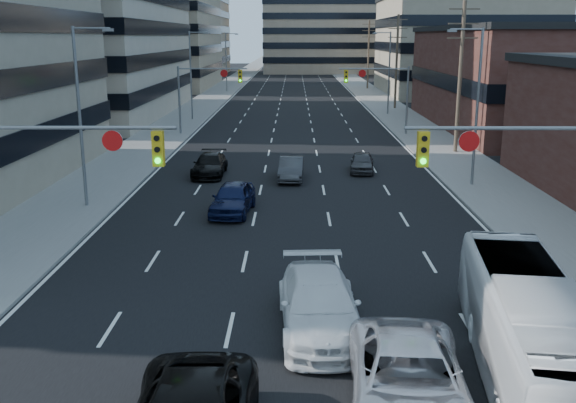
% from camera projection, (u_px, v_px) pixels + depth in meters
% --- Properties ---
extents(road_surface, '(18.00, 300.00, 0.02)m').
position_uv_depth(road_surface, '(294.00, 77.00, 139.23)').
color(road_surface, black).
rests_on(road_surface, ground).
extents(sidewalk_left, '(5.00, 300.00, 0.15)m').
position_uv_depth(sidewalk_left, '(241.00, 76.00, 139.33)').
color(sidewalk_left, slate).
rests_on(sidewalk_left, ground).
extents(sidewalk_right, '(5.00, 300.00, 0.15)m').
position_uv_depth(sidewalk_right, '(347.00, 76.00, 139.10)').
color(sidewalk_right, slate).
rests_on(sidewalk_right, ground).
extents(office_left_far, '(20.00, 30.00, 16.00)m').
position_uv_depth(office_left_far, '(152.00, 39.00, 108.42)').
color(office_left_far, gray).
rests_on(office_left_far, ground).
extents(storefront_right_mid, '(20.00, 30.00, 9.00)m').
position_uv_depth(storefront_right_mid, '(547.00, 80.00, 60.42)').
color(storefront_right_mid, '#472119').
rests_on(storefront_right_mid, ground).
extents(office_right_far, '(22.00, 28.00, 14.00)m').
position_uv_depth(office_right_far, '(459.00, 47.00, 96.58)').
color(office_right_far, gray).
rests_on(office_right_far, ground).
extents(bg_block_left, '(24.00, 24.00, 20.00)m').
position_uv_depth(bg_block_left, '(172.00, 29.00, 146.68)').
color(bg_block_left, '#ADA089').
rests_on(bg_block_left, ground).
extents(bg_block_right, '(22.00, 22.00, 12.00)m').
position_uv_depth(bg_block_right, '(443.00, 48.00, 137.42)').
color(bg_block_right, gray).
rests_on(bg_block_right, ground).
extents(signal_near_left, '(6.59, 0.33, 6.00)m').
position_uv_depth(signal_near_left, '(53.00, 174.00, 20.11)').
color(signal_near_left, slate).
rests_on(signal_near_left, ground).
extents(signal_near_right, '(6.59, 0.33, 6.00)m').
position_uv_depth(signal_near_right, '(529.00, 175.00, 19.96)').
color(signal_near_right, slate).
rests_on(signal_near_right, ground).
extents(signal_far_left, '(6.09, 0.33, 6.00)m').
position_uv_depth(signal_far_left, '(205.00, 86.00, 55.94)').
color(signal_far_left, slate).
rests_on(signal_far_left, ground).
extents(signal_far_right, '(6.09, 0.33, 6.00)m').
position_uv_depth(signal_far_right, '(381.00, 86.00, 55.79)').
color(signal_far_right, slate).
rests_on(signal_far_right, ground).
extents(utility_pole_block, '(2.20, 0.28, 11.00)m').
position_uv_depth(utility_pole_block, '(460.00, 75.00, 46.66)').
color(utility_pole_block, '#4C3D2D').
rests_on(utility_pole_block, ground).
extents(utility_pole_midblock, '(2.20, 0.28, 11.00)m').
position_uv_depth(utility_pole_midblock, '(397.00, 60.00, 75.71)').
color(utility_pole_midblock, '#4C3D2D').
rests_on(utility_pole_midblock, ground).
extents(utility_pole_distant, '(2.20, 0.28, 11.00)m').
position_uv_depth(utility_pole_distant, '(368.00, 53.00, 104.75)').
color(utility_pole_distant, '#4C3D2D').
rests_on(utility_pole_distant, ground).
extents(streetlight_left_near, '(2.03, 0.22, 9.00)m').
position_uv_depth(streetlight_left_near, '(82.00, 109.00, 31.57)').
color(streetlight_left_near, slate).
rests_on(streetlight_left_near, ground).
extents(streetlight_left_mid, '(2.03, 0.22, 9.00)m').
position_uv_depth(streetlight_left_mid, '(192.00, 71.00, 65.46)').
color(streetlight_left_mid, slate).
rests_on(streetlight_left_mid, ground).
extents(streetlight_left_far, '(2.03, 0.22, 9.00)m').
position_uv_depth(streetlight_left_far, '(227.00, 59.00, 99.34)').
color(streetlight_left_far, slate).
rests_on(streetlight_left_far, ground).
extents(streetlight_right_near, '(2.03, 0.22, 9.00)m').
position_uv_depth(streetlight_right_near, '(475.00, 100.00, 36.21)').
color(streetlight_right_near, slate).
rests_on(streetlight_right_near, ground).
extents(streetlight_right_far, '(2.03, 0.22, 9.00)m').
position_uv_depth(streetlight_right_far, '(388.00, 69.00, 70.10)').
color(streetlight_right_far, slate).
rests_on(streetlight_right_far, ground).
extents(white_van, '(2.60, 5.80, 1.65)m').
position_uv_depth(white_van, '(319.00, 305.00, 18.97)').
color(white_van, silver).
rests_on(white_van, ground).
extents(silver_suv, '(3.13, 6.05, 1.63)m').
position_uv_depth(silver_suv, '(409.00, 381.00, 14.80)').
color(silver_suv, silver).
rests_on(silver_suv, ground).
extents(transit_bus, '(3.56, 10.01, 2.73)m').
position_uv_depth(transit_bus, '(529.00, 330.00, 16.15)').
color(transit_bus, silver).
rests_on(transit_bus, ground).
extents(sedan_blue, '(2.25, 4.66, 1.54)m').
position_uv_depth(sedan_blue, '(233.00, 198.00, 31.68)').
color(sedan_blue, '#0D1436').
rests_on(sedan_blue, ground).
extents(sedan_grey_center, '(1.60, 4.19, 1.36)m').
position_uv_depth(sedan_grey_center, '(291.00, 169.00, 39.16)').
color(sedan_grey_center, '#363638').
rests_on(sedan_grey_center, ground).
extents(sedan_black_far, '(1.97, 4.74, 1.37)m').
position_uv_depth(sedan_black_far, '(210.00, 165.00, 40.29)').
color(sedan_black_far, black).
rests_on(sedan_black_far, ground).
extents(sedan_grey_right, '(1.88, 3.86, 1.27)m').
position_uv_depth(sedan_grey_right, '(362.00, 162.00, 41.38)').
color(sedan_grey_right, '#39393B').
rests_on(sedan_grey_right, ground).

